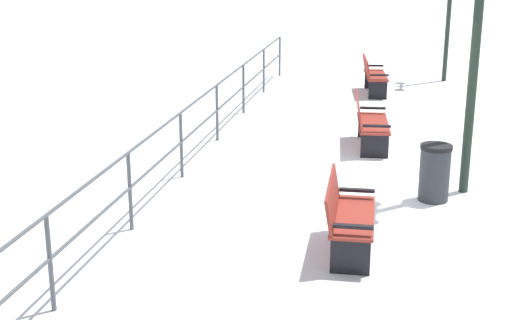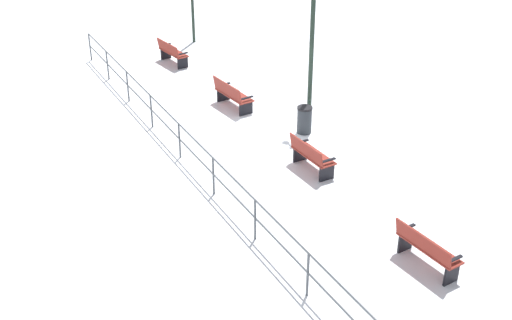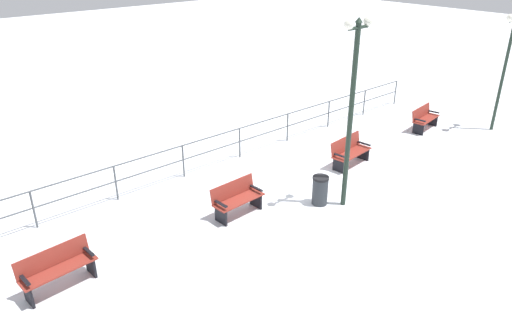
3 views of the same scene
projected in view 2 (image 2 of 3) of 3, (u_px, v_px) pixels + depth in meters
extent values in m
plane|color=white|center=(266.00, 137.00, 19.07)|extent=(80.00, 80.00, 0.00)
cube|color=maroon|center=(429.00, 248.00, 13.59)|extent=(0.54, 1.53, 0.04)
cube|color=maroon|center=(423.00, 243.00, 13.39)|extent=(0.22, 1.50, 0.38)
cube|color=black|center=(452.00, 274.00, 13.22)|extent=(0.39, 0.08, 0.46)
cube|color=black|center=(405.00, 241.00, 14.18)|extent=(0.39, 0.08, 0.46)
cube|color=black|center=(455.00, 259.00, 13.06)|extent=(0.39, 0.10, 0.04)
cube|color=black|center=(408.00, 227.00, 14.03)|extent=(0.39, 0.10, 0.04)
cube|color=maroon|center=(314.00, 155.00, 17.16)|extent=(0.54, 1.41, 0.04)
cube|color=maroon|center=(306.00, 150.00, 16.95)|extent=(0.17, 1.39, 0.41)
cube|color=black|center=(327.00, 172.00, 16.81)|extent=(0.44, 0.07, 0.44)
cube|color=black|center=(300.00, 153.00, 17.72)|extent=(0.44, 0.07, 0.44)
cube|color=black|center=(328.00, 160.00, 16.66)|extent=(0.44, 0.09, 0.04)
cube|color=black|center=(301.00, 142.00, 17.56)|extent=(0.44, 0.09, 0.04)
cube|color=maroon|center=(234.00, 95.00, 20.67)|extent=(0.66, 1.55, 0.04)
cube|color=maroon|center=(227.00, 89.00, 20.43)|extent=(0.27, 1.51, 0.44)
cube|color=black|center=(246.00, 108.00, 20.30)|extent=(0.46, 0.10, 0.43)
cube|color=black|center=(223.00, 94.00, 21.25)|extent=(0.46, 0.10, 0.43)
cube|color=black|center=(246.00, 98.00, 20.15)|extent=(0.46, 0.12, 0.04)
cube|color=black|center=(224.00, 84.00, 21.10)|extent=(0.46, 0.12, 0.04)
cube|color=maroon|center=(174.00, 52.00, 24.11)|extent=(0.64, 1.47, 0.04)
cube|color=maroon|center=(168.00, 48.00, 23.89)|extent=(0.30, 1.42, 0.40)
cube|color=black|center=(183.00, 63.00, 23.78)|extent=(0.41, 0.11, 0.43)
cube|color=black|center=(166.00, 53.00, 24.65)|extent=(0.41, 0.11, 0.43)
cube|color=black|center=(183.00, 54.00, 23.63)|extent=(0.41, 0.13, 0.04)
cube|color=black|center=(166.00, 44.00, 24.50)|extent=(0.41, 0.13, 0.04)
cylinder|color=#1E2D23|center=(312.00, 47.00, 18.72)|extent=(0.13, 0.13, 4.76)
cylinder|color=#4C5156|center=(308.00, 275.00, 12.76)|extent=(0.05, 0.05, 1.01)
cylinder|color=#4C5156|center=(255.00, 220.00, 14.42)|extent=(0.05, 0.05, 1.01)
cylinder|color=#4C5156|center=(213.00, 176.00, 16.08)|extent=(0.05, 0.05, 1.01)
cylinder|color=#4C5156|center=(180.00, 141.00, 17.74)|extent=(0.05, 0.05, 1.01)
cylinder|color=#4C5156|center=(151.00, 111.00, 19.40)|extent=(0.05, 0.05, 1.01)
cylinder|color=#4C5156|center=(128.00, 86.00, 21.06)|extent=(0.05, 0.05, 1.01)
cylinder|color=#4C5156|center=(108.00, 65.00, 22.72)|extent=(0.05, 0.05, 1.01)
cylinder|color=#4C5156|center=(90.00, 47.00, 24.38)|extent=(0.05, 0.05, 1.01)
cylinder|color=#4C5156|center=(178.00, 124.00, 17.50)|extent=(0.04, 17.14, 0.04)
cylinder|color=#4C5156|center=(179.00, 139.00, 17.72)|extent=(0.04, 17.14, 0.04)
cylinder|color=#2D3338|center=(304.00, 121.00, 19.14)|extent=(0.42, 0.42, 0.74)
cylinder|color=black|center=(305.00, 108.00, 18.95)|extent=(0.44, 0.44, 0.06)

